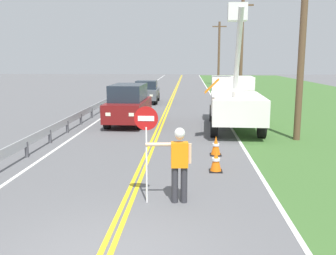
# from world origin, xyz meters

# --- Properties ---
(centerline_yellow_left) EXTENTS (0.11, 110.00, 0.01)m
(centerline_yellow_left) POSITION_xyz_m (-0.09, 20.00, 0.01)
(centerline_yellow_left) COLOR yellow
(centerline_yellow_left) RESTS_ON ground
(centerline_yellow_right) EXTENTS (0.11, 110.00, 0.01)m
(centerline_yellow_right) POSITION_xyz_m (0.09, 20.00, 0.01)
(centerline_yellow_right) COLOR yellow
(centerline_yellow_right) RESTS_ON ground
(edge_line_right) EXTENTS (0.12, 110.00, 0.01)m
(edge_line_right) POSITION_xyz_m (3.60, 20.00, 0.01)
(edge_line_right) COLOR silver
(edge_line_right) RESTS_ON ground
(edge_line_left) EXTENTS (0.12, 110.00, 0.01)m
(edge_line_left) POSITION_xyz_m (-3.60, 20.00, 0.01)
(edge_line_left) COLOR silver
(edge_line_left) RESTS_ON ground
(flagger_worker) EXTENTS (1.09, 0.27, 1.83)m
(flagger_worker) POSITION_xyz_m (1.24, 2.80, 1.05)
(flagger_worker) COLOR #2D2D33
(flagger_worker) RESTS_ON ground
(stop_sign_paddle) EXTENTS (0.56, 0.04, 2.33)m
(stop_sign_paddle) POSITION_xyz_m (0.47, 2.74, 1.71)
(stop_sign_paddle) COLOR silver
(stop_sign_paddle) RESTS_ON ground
(utility_bucket_truck) EXTENTS (2.92, 6.90, 5.98)m
(utility_bucket_truck) POSITION_xyz_m (3.73, 13.20, 1.43)
(utility_bucket_truck) COLOR white
(utility_bucket_truck) RESTS_ON ground
(oncoming_suv_nearest) EXTENTS (2.02, 4.65, 2.10)m
(oncoming_suv_nearest) POSITION_xyz_m (-1.69, 13.86, 1.06)
(oncoming_suv_nearest) COLOR maroon
(oncoming_suv_nearest) RESTS_ON ground
(oncoming_sedan_second) EXTENTS (1.98, 4.14, 1.70)m
(oncoming_sedan_second) POSITION_xyz_m (-1.88, 24.07, 0.83)
(oncoming_sedan_second) COLOR #4C5156
(oncoming_sedan_second) RESTS_ON ground
(utility_pole_near) EXTENTS (1.80, 0.28, 8.31)m
(utility_pole_near) POSITION_xyz_m (6.07, 10.32, 4.34)
(utility_pole_near) COLOR brown
(utility_pole_near) RESTS_ON ground
(utility_pole_mid) EXTENTS (1.80, 0.28, 8.47)m
(utility_pole_mid) POSITION_xyz_m (5.96, 27.96, 4.42)
(utility_pole_mid) COLOR brown
(utility_pole_mid) RESTS_ON ground
(utility_pole_far) EXTENTS (1.80, 0.28, 8.05)m
(utility_pole_far) POSITION_xyz_m (5.30, 44.62, 4.21)
(utility_pole_far) COLOR brown
(utility_pole_far) RESTS_ON ground
(traffic_cone_lead) EXTENTS (0.40, 0.40, 0.70)m
(traffic_cone_lead) POSITION_xyz_m (2.30, 5.42, 0.34)
(traffic_cone_lead) COLOR orange
(traffic_cone_lead) RESTS_ON ground
(traffic_cone_mid) EXTENTS (0.40, 0.40, 0.70)m
(traffic_cone_mid) POSITION_xyz_m (2.44, 7.46, 0.34)
(traffic_cone_mid) COLOR orange
(traffic_cone_mid) RESTS_ON ground
(guardrail_left_shoulder) EXTENTS (0.10, 32.00, 0.71)m
(guardrail_left_shoulder) POSITION_xyz_m (-4.20, 14.80, 0.52)
(guardrail_left_shoulder) COLOR #9EA0A3
(guardrail_left_shoulder) RESTS_ON ground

